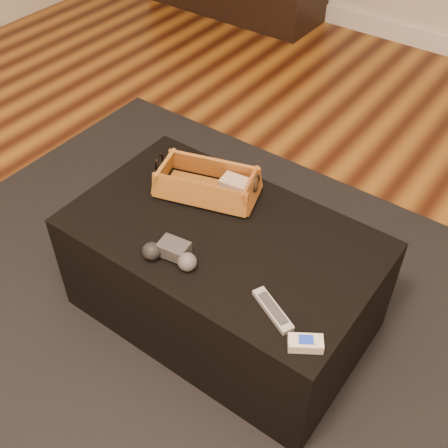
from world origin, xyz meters
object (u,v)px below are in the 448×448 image
Objects in this scene: tv_remote at (201,190)px; silver_remote at (273,310)px; wicker_basket at (207,184)px; ottoman at (223,275)px; game_controller at (171,254)px; cream_gadget at (305,343)px.

tv_remote is 1.12× the size of silver_remote.
wicker_basket is 0.54m from silver_remote.
ottoman is 2.62× the size of wicker_basket.
wicker_basket is 2.07× the size of game_controller.
tv_remote is (-0.17, 0.10, 0.23)m from ottoman.
game_controller is at bearing -105.03° from ottoman.
cream_gadget reaches higher than ottoman.
wicker_basket is 0.33m from game_controller.
cream_gadget reaches higher than silver_remote.
game_controller reaches higher than silver_remote.
game_controller is 0.35m from silver_remote.
cream_gadget is (0.43, -0.22, 0.23)m from ottoman.
ottoman is 6.12× the size of silver_remote.
silver_remote is at bearing -30.26° from ottoman.
cream_gadget is at bearing -30.38° from wicker_basket.
tv_remote is 0.99× the size of game_controller.
ottoman is 0.32m from wicker_basket.
wicker_basket is (0.01, 0.02, 0.02)m from tv_remote.
silver_remote is at bearing -33.11° from wicker_basket.
game_controller is at bearing -177.52° from silver_remote.
tv_remote is 0.32m from game_controller.
tv_remote is at bearing 111.43° from game_controller.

